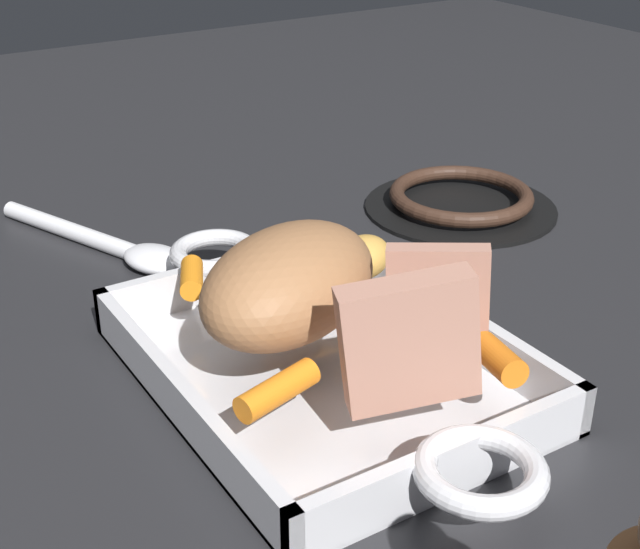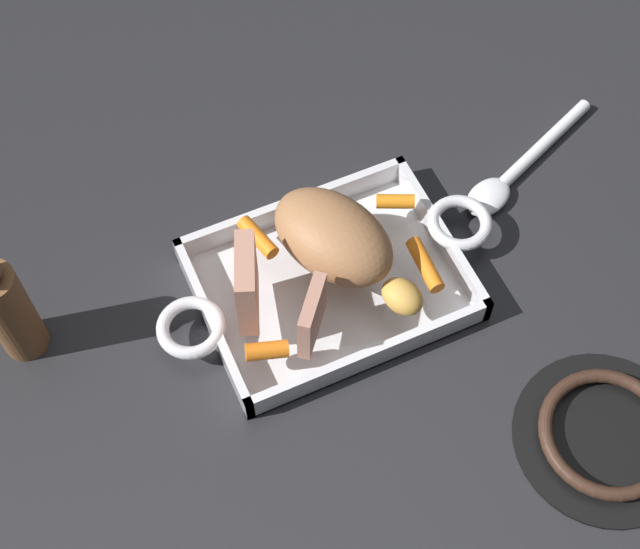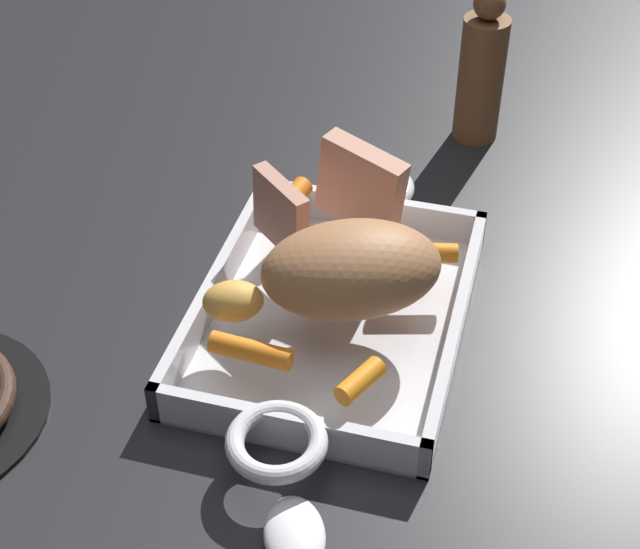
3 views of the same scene
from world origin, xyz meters
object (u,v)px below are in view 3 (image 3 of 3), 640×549
roasting_dish (333,311)px  pork_roast (351,269)px  baby_carrot_southeast (251,351)px  roast_slice_thick (281,213)px  baby_carrot_short (425,253)px  potato_corner (233,301)px  baby_carrot_southwest (360,381)px  baby_carrot_long (292,199)px  pepper_mill (481,72)px  roast_slice_thin (361,187)px

roasting_dish → pork_roast: 0.06m
pork_roast → baby_carrot_southeast: size_ratio=2.25×
roast_slice_thick → baby_carrot_short: bearing=-85.6°
potato_corner → baby_carrot_southwest: bearing=-113.6°
roast_slice_thick → baby_carrot_southeast: bearing=-172.5°
baby_carrot_long → potato_corner: 0.15m
roasting_dish → baby_carrot_long: baby_carrot_long is taller
roast_slice_thick → baby_carrot_southwest: (-0.15, -0.11, -0.02)m
roast_slice_thick → pepper_mill: bearing=-25.4°
roasting_dish → roast_slice_thick: (0.05, 0.06, 0.06)m
roast_slice_thick → baby_carrot_southwest: bearing=-144.7°
roasting_dish → pepper_mill: bearing=-12.6°
pork_roast → baby_carrot_short: bearing=-35.3°
roasting_dish → baby_carrot_long: 0.13m
baby_carrot_southeast → potato_corner: potato_corner is taller
roast_slice_thin → potato_corner: size_ratio=1.61×
roast_slice_thin → baby_carrot_long: 0.07m
pepper_mill → potato_corner: bearing=159.4°
baby_carrot_short → pepper_mill: 0.28m
baby_carrot_short → baby_carrot_long: (0.04, 0.13, 0.00)m
baby_carrot_southwest → pepper_mill: (0.44, -0.03, 0.03)m
roast_slice_thin → roast_slice_thick: size_ratio=1.20×
baby_carrot_short → potato_corner: 0.18m
roast_slice_thin → baby_carrot_southeast: 0.20m
roast_slice_thin → baby_carrot_short: (-0.04, -0.07, -0.03)m
roast_slice_thin → pork_roast: bearing=-170.7°
pork_roast → pepper_mill: bearing=-9.4°
roasting_dish → baby_carrot_southwest: bearing=-155.4°
baby_carrot_southwest → pepper_mill: size_ratio=0.25×
baby_carrot_southeast → potato_corner: 0.05m
pork_roast → roast_slice_thick: size_ratio=2.21×
potato_corner → pork_roast: bearing=-65.0°
roast_slice_thin → pepper_mill: size_ratio=0.47×
baby_carrot_long → pepper_mill: 0.27m
baby_carrot_short → pork_roast: bearing=144.7°
baby_carrot_short → baby_carrot_long: baby_carrot_long is taller
roast_slice_thick → baby_carrot_southeast: 0.15m
roasting_dish → baby_carrot_short: (0.06, -0.07, 0.03)m
roast_slice_thin → potato_corner: roast_slice_thin is taller
roast_slice_thin → baby_carrot_short: bearing=-119.5°
roast_slice_thin → baby_carrot_long: bearing=84.2°
pork_roast → baby_carrot_long: 0.14m
roast_slice_thick → baby_carrot_southeast: roast_slice_thick is taller
roast_slice_thin → baby_carrot_short: 0.08m
baby_carrot_short → baby_carrot_southwest: (-0.16, 0.02, -0.00)m
roast_slice_thick → baby_carrot_short: 0.13m
roasting_dish → roast_slice_thick: size_ratio=6.04×
pork_roast → baby_carrot_southeast: bearing=144.9°
baby_carrot_long → baby_carrot_southwest: size_ratio=1.03×
baby_carrot_southeast → baby_carrot_southwest: 0.09m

